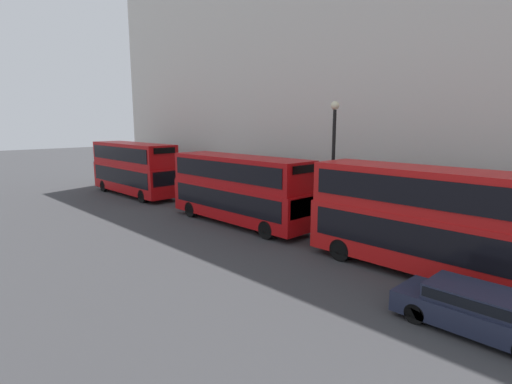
{
  "coord_description": "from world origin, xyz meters",
  "views": [
    {
      "loc": [
        -14.07,
        -0.27,
        6.12
      ],
      "look_at": [
        0.48,
        14.85,
        2.43
      ],
      "focal_mm": 28.0,
      "sensor_mm": 36.0,
      "label": 1
    }
  ],
  "objects_px": {
    "pedestrian": "(226,199)",
    "bus_leading": "(435,218)",
    "bus_second_in_queue": "(239,187)",
    "bus_third_in_queue": "(133,167)",
    "car_dark_sedan": "(475,308)"
  },
  "relations": [
    {
      "from": "bus_third_in_queue",
      "to": "pedestrian",
      "type": "xyz_separation_m",
      "value": [
        2.14,
        -9.53,
        -1.71
      ]
    },
    {
      "from": "bus_second_in_queue",
      "to": "car_dark_sedan",
      "type": "xyz_separation_m",
      "value": [
        -3.4,
        -14.34,
        -1.57
      ]
    },
    {
      "from": "bus_third_in_queue",
      "to": "car_dark_sedan",
      "type": "xyz_separation_m",
      "value": [
        -3.4,
        -27.74,
        -1.71
      ]
    },
    {
      "from": "bus_leading",
      "to": "car_dark_sedan",
      "type": "xyz_separation_m",
      "value": [
        -3.4,
        -2.71,
        -1.68
      ]
    },
    {
      "from": "pedestrian",
      "to": "bus_leading",
      "type": "bearing_deg",
      "value": -97.87
    },
    {
      "from": "pedestrian",
      "to": "bus_second_in_queue",
      "type": "bearing_deg",
      "value": -118.98
    },
    {
      "from": "bus_third_in_queue",
      "to": "bus_leading",
      "type": "bearing_deg",
      "value": -90.0
    },
    {
      "from": "car_dark_sedan",
      "to": "bus_second_in_queue",
      "type": "bearing_deg",
      "value": 76.66
    },
    {
      "from": "bus_third_in_queue",
      "to": "car_dark_sedan",
      "type": "relative_size",
      "value": 2.25
    },
    {
      "from": "bus_second_in_queue",
      "to": "bus_third_in_queue",
      "type": "distance_m",
      "value": 13.4
    },
    {
      "from": "bus_leading",
      "to": "bus_second_in_queue",
      "type": "relative_size",
      "value": 1.01
    },
    {
      "from": "bus_second_in_queue",
      "to": "bus_third_in_queue",
      "type": "bearing_deg",
      "value": 90.0
    },
    {
      "from": "bus_second_in_queue",
      "to": "bus_third_in_queue",
      "type": "relative_size",
      "value": 0.99
    },
    {
      "from": "bus_third_in_queue",
      "to": "pedestrian",
      "type": "relative_size",
      "value": 6.56
    },
    {
      "from": "car_dark_sedan",
      "to": "pedestrian",
      "type": "height_order",
      "value": "pedestrian"
    }
  ]
}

